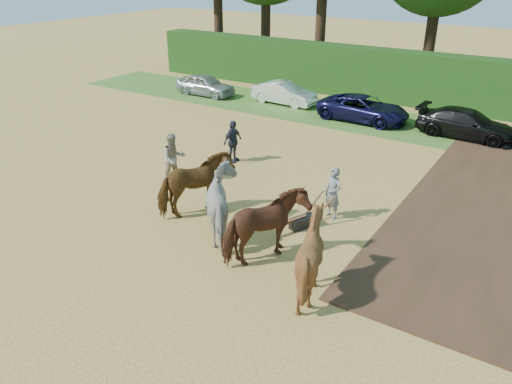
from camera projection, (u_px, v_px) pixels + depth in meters
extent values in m
plane|color=gold|center=(368.00, 280.00, 13.43)|extent=(120.00, 120.00, 0.00)
cube|color=#472D1C|center=(480.00, 198.00, 18.00)|extent=(4.50, 17.00, 0.05)
cube|color=#38601E|center=(476.00, 138.00, 24.06)|extent=(50.00, 5.00, 0.03)
cube|color=#14380F|center=(499.00, 89.00, 26.85)|extent=(46.00, 1.60, 3.00)
imported|color=#BCAF94|center=(174.00, 159.00, 18.92)|extent=(1.09, 1.18, 1.95)
imported|color=#262833|center=(233.00, 141.00, 20.94)|extent=(0.55, 1.09, 1.79)
imported|color=brown|center=(195.00, 185.00, 16.49)|extent=(2.05, 2.76, 2.12)
imported|color=#BDB6A9|center=(227.00, 204.00, 15.20)|extent=(2.65, 2.49, 2.12)
imported|color=brown|center=(265.00, 227.00, 13.91)|extent=(2.05, 2.76, 2.12)
imported|color=brown|center=(311.00, 255.00, 12.61)|extent=(2.34, 2.45, 2.13)
cube|color=black|center=(303.00, 222.00, 16.03)|extent=(0.69, 0.97, 0.35)
cube|color=brown|center=(288.00, 222.00, 15.65)|extent=(0.65, 1.34, 0.10)
cylinder|color=brown|center=(313.00, 205.00, 16.32)|extent=(0.33, 1.01, 0.75)
cylinder|color=brown|center=(321.00, 210.00, 15.98)|extent=(0.59, 0.91, 0.75)
imported|color=gray|center=(333.00, 193.00, 16.34)|extent=(0.76, 0.65, 1.77)
imported|color=#A3A6AA|center=(206.00, 85.00, 31.30)|extent=(3.89, 1.60, 1.32)
imported|color=white|center=(284.00, 93.00, 29.43)|extent=(3.98, 1.52, 1.30)
imported|color=#14123A|center=(363.00, 109.00, 26.35)|extent=(4.86, 2.36, 1.33)
imported|color=black|center=(467.00, 124.00, 23.87)|extent=(4.79, 2.18, 1.36)
cylinder|color=#382616|center=(219.00, 28.00, 38.86)|extent=(0.70, 0.70, 5.85)
cylinder|color=#382616|center=(266.00, 34.00, 37.37)|extent=(0.70, 0.70, 5.40)
cylinder|color=#382616|center=(320.00, 33.00, 33.91)|extent=(0.70, 0.70, 6.53)
cylinder|color=#382616|center=(429.00, 49.00, 31.89)|extent=(0.70, 0.70, 5.17)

